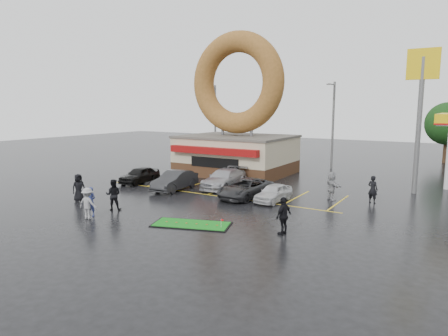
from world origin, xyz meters
The scene contains 20 objects.
ground centered at (0.00, 0.00, 0.00)m, with size 120.00×120.00×0.00m, color black.
donut_shop centered at (-3.00, 12.97, 4.46)m, with size 10.20×8.70×13.50m.
shell_sign centered at (13.00, 12.00, 7.38)m, with size 2.20×0.36×10.60m.
streetlight_left centered at (-10.00, 19.92, 4.78)m, with size 0.40×2.21×9.00m.
streetlight_mid centered at (4.00, 20.92, 4.78)m, with size 0.40×2.21×9.00m.
tree_far_d centered at (14.00, 32.00, 4.53)m, with size 4.90×4.90×7.00m.
car_black centered at (-7.49, 4.19, 0.69)m, with size 1.63×4.06×1.38m, color black.
car_dgrey centered at (-3.12, 3.50, 0.75)m, with size 1.59×4.57×1.51m, color #29292B.
car_silver centered at (-0.26, 6.22, 0.75)m, with size 2.10×5.17×1.50m, color #A5A5AA.
car_grey centered at (2.90, 4.04, 0.68)m, with size 2.26×4.91×1.36m, color #2B2B2D.
car_white centered at (5.08, 4.00, 0.61)m, with size 1.44×3.58×1.22m, color silver.
person_blue centered at (-2.63, -5.06, 0.87)m, with size 0.63×0.42×1.74m, color navy.
person_blackjkt centered at (-2.54, -3.37, 0.98)m, with size 0.95×0.74×1.96m, color black.
person_hoodie centered at (-2.27, -5.58, 0.92)m, with size 1.18×0.68×1.83m, color gray.
person_bystander centered at (-6.31, -2.99, 0.96)m, with size 0.93×0.61×1.91m, color black.
person_cameraman centered at (8.52, -2.30, 0.98)m, with size 1.14×0.48×1.95m, color black.
person_walker_near centered at (8.32, 6.60, 0.99)m, with size 1.84×0.59×1.98m, color #98989A.
person_walker_far centered at (10.97, 7.08, 0.94)m, with size 0.69×0.45×1.88m, color black.
dumpster centered at (-9.59, 13.59, 0.65)m, with size 1.80×1.20×1.30m, color #173D19.
putting_green centered at (3.56, -3.43, 0.03)m, with size 4.65×3.09×0.54m.
Camera 1 is at (16.22, -20.59, 6.44)m, focal length 32.00 mm.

